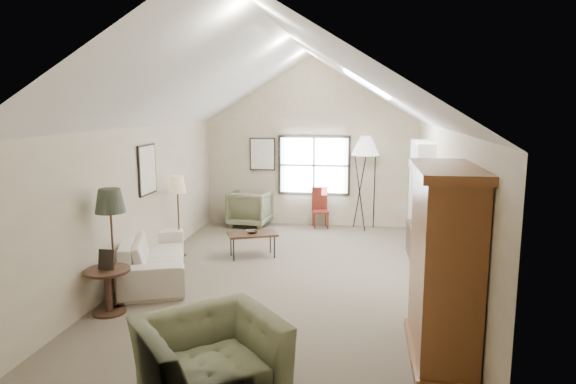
# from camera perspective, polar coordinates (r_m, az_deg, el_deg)

# --- Properties ---
(room_shell) EXTENTS (5.01, 8.01, 4.00)m
(room_shell) POSITION_cam_1_polar(r_m,az_deg,el_deg) (8.23, -0.42, 12.03)
(room_shell) COLOR brown
(room_shell) RESTS_ON ground
(window) EXTENTS (1.72, 0.08, 1.42)m
(window) POSITION_cam_1_polar(r_m,az_deg,el_deg) (12.22, 2.91, 2.97)
(window) COLOR black
(window) RESTS_ON room_shell
(skylight) EXTENTS (0.80, 1.20, 0.52)m
(skylight) POSITION_cam_1_polar(r_m,az_deg,el_deg) (9.03, 8.84, 11.79)
(skylight) COLOR white
(skylight) RESTS_ON room_shell
(wall_art) EXTENTS (1.97, 3.71, 0.88)m
(wall_art) POSITION_cam_1_polar(r_m,az_deg,el_deg) (10.61, -8.88, 3.37)
(wall_art) COLOR black
(wall_art) RESTS_ON room_shell
(armoire) EXTENTS (0.60, 1.50, 2.20)m
(armoire) POSITION_cam_1_polar(r_m,az_deg,el_deg) (6.06, 16.91, -7.69)
(armoire) COLOR brown
(armoire) RESTS_ON ground
(tv_alcove) EXTENTS (0.32, 1.30, 2.10)m
(tv_alcove) POSITION_cam_1_polar(r_m,az_deg,el_deg) (9.93, 14.52, -0.61)
(tv_alcove) COLOR white
(tv_alcove) RESTS_ON ground
(media_console) EXTENTS (0.34, 1.18, 0.60)m
(media_console) POSITION_cam_1_polar(r_m,az_deg,el_deg) (10.11, 14.20, -5.35)
(media_console) COLOR #382316
(media_console) RESTS_ON ground
(tv_panel) EXTENTS (0.05, 0.90, 0.55)m
(tv_panel) POSITION_cam_1_polar(r_m,az_deg,el_deg) (9.97, 14.35, -1.91)
(tv_panel) COLOR black
(tv_panel) RESTS_ON media_console
(sofa) EXTENTS (1.80, 2.71, 0.74)m
(sofa) POSITION_cam_1_polar(r_m,az_deg,el_deg) (9.01, -14.65, -6.76)
(sofa) COLOR beige
(sofa) RESTS_ON ground
(armchair_near) EXTENTS (1.71, 1.69, 0.84)m
(armchair_near) POSITION_cam_1_polar(r_m,az_deg,el_deg) (5.25, -8.68, -18.20)
(armchair_near) COLOR #5D6144
(armchair_near) RESTS_ON ground
(armchair_far) EXTENTS (1.02, 1.04, 0.85)m
(armchair_far) POSITION_cam_1_polar(r_m,az_deg,el_deg) (12.33, -4.20, -1.80)
(armchair_far) COLOR #686B4B
(armchair_far) RESTS_ON ground
(coffee_table) EXTENTS (1.04, 0.82, 0.47)m
(coffee_table) POSITION_cam_1_polar(r_m,az_deg,el_deg) (9.84, -3.97, -5.90)
(coffee_table) COLOR #352415
(coffee_table) RESTS_ON ground
(bowl) EXTENTS (0.29, 0.29, 0.05)m
(bowl) POSITION_cam_1_polar(r_m,az_deg,el_deg) (9.77, -3.98, -4.42)
(bowl) COLOR #392417
(bowl) RESTS_ON coffee_table
(side_table) EXTENTS (0.81, 0.81, 0.63)m
(side_table) POSITION_cam_1_polar(r_m,az_deg,el_deg) (7.66, -19.36, -10.36)
(side_table) COLOR #3D2619
(side_table) RESTS_ON ground
(side_chair) EXTENTS (0.44, 0.44, 0.95)m
(side_chair) POSITION_cam_1_polar(r_m,az_deg,el_deg) (12.10, 3.63, -1.78)
(side_chair) COLOR maroon
(side_chair) RESTS_ON ground
(tripod_lamp) EXTENTS (0.75, 0.75, 2.22)m
(tripod_lamp) POSITION_cam_1_polar(r_m,az_deg,el_deg) (11.96, 8.54, 1.08)
(tripod_lamp) COLOR white
(tripod_lamp) RESTS_ON ground
(dark_lamp) EXTENTS (0.54, 0.54, 1.76)m
(dark_lamp) POSITION_cam_1_polar(r_m,az_deg,el_deg) (7.66, -18.90, -5.90)
(dark_lamp) COLOR black
(dark_lamp) RESTS_ON ground
(tan_lamp) EXTENTS (0.41, 0.41, 1.58)m
(tan_lamp) POSITION_cam_1_polar(r_m,az_deg,el_deg) (9.99, -12.07, -2.56)
(tan_lamp) COLOR tan
(tan_lamp) RESTS_ON ground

